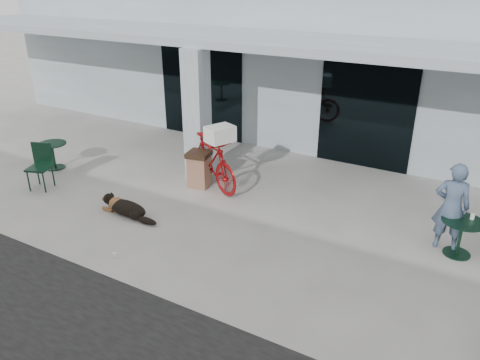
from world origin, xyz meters
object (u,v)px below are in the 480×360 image
Objects in this scene: cafe_table_near at (54,156)px; bicycle at (210,162)px; person at (451,207)px; dog at (127,207)px; cafe_table_far at (460,238)px; trash_receptacle at (199,169)px; cafe_chair_near at (39,167)px.

bicycle is at bearing 14.28° from cafe_table_near.
bicycle is 1.24× the size of person.
dog is 1.54× the size of cafe_table_far.
cafe_table_near is at bearing -175.27° from cafe_table_far.
cafe_table_near is (-4.13, -1.05, -0.29)m from bicycle.
cafe_table_far is at bearing 144.69° from person.
bicycle is 2.41× the size of trash_receptacle.
cafe_table_near is at bearing -166.28° from trash_receptacle.
cafe_chair_near is 1.45× the size of cafe_table_far.
cafe_chair_near is at bearing -179.47° from dog.
person is (5.23, -0.13, 0.22)m from bicycle.
person reaches higher than cafe_table_far.
bicycle is 0.32m from trash_receptacle.
bicycle is 4.27m from cafe_table_near.
dog is at bearing 10.24° from person.
person is at bearing -6.92° from cafe_chair_near.
person reaches higher than cafe_chair_near.
cafe_table_near reaches higher than dog.
cafe_chair_near is at bearing -53.46° from cafe_table_near.
trash_receptacle is (-5.46, 0.03, -0.41)m from person.
cafe_table_far is at bearing -68.98° from bicycle.
cafe_table_near is 0.68× the size of cafe_chair_near.
cafe_chair_near reaches higher than cafe_table_near.
trash_receptacle is (3.89, 0.95, 0.09)m from cafe_table_near.
trash_receptacle is at bearing 178.43° from cafe_table_far.
dog is 1.31× the size of trash_receptacle.
cafe_table_near is 0.43× the size of person.
cafe_table_near is 1.28m from cafe_chair_near.
bicycle is 3.96m from cafe_chair_near.
bicycle is at bearing 23.09° from trash_receptacle.
trash_receptacle is at bearing 12.44° from cafe_chair_near.
trash_receptacle is at bearing -8.30° from person.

